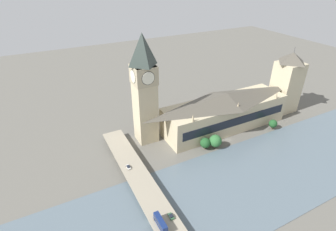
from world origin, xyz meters
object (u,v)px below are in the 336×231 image
(road_bridge, at_px, (159,212))
(car_southbound_lead, at_px, (128,167))
(parliament_hall, at_px, (225,111))
(victoria_tower, at_px, (287,82))
(car_northbound_mid, at_px, (171,216))
(clock_tower, at_px, (144,88))
(double_decker_bus_lead, at_px, (161,223))

(road_bridge, xyz_separation_m, car_southbound_lead, (36.51, 2.63, 1.56))
(parliament_hall, xyz_separation_m, car_southbound_lead, (-16.90, 82.91, -8.47))
(victoria_tower, distance_m, car_northbound_mid, 151.56)
(clock_tower, bearing_deg, road_bridge, 161.95)
(double_decker_bus_lead, distance_m, car_southbound_lead, 44.49)
(parliament_hall, distance_m, road_bridge, 96.94)
(clock_tower, bearing_deg, parliament_hall, -101.58)
(road_bridge, distance_m, car_northbound_mid, 6.78)
(car_southbound_lead, bearing_deg, road_bridge, -175.88)
(car_northbound_mid, bearing_deg, car_southbound_lead, 8.14)
(road_bridge, xyz_separation_m, car_northbound_mid, (-5.65, -3.40, 1.59))
(clock_tower, bearing_deg, car_southbound_lead, 140.41)
(clock_tower, relative_size, victoria_tower, 1.38)
(road_bridge, bearing_deg, car_northbound_mid, -148.97)
(clock_tower, height_order, road_bridge, clock_tower)
(double_decker_bus_lead, distance_m, car_northbound_mid, 7.26)
(car_southbound_lead, bearing_deg, clock_tower, -39.59)
(clock_tower, height_order, victoria_tower, clock_tower)
(double_decker_bus_lead, height_order, car_southbound_lead, double_decker_bus_lead)
(road_bridge, height_order, car_southbound_lead, car_southbound_lead)
(double_decker_bus_lead, bearing_deg, car_southbound_lead, -0.75)
(clock_tower, relative_size, double_decker_bus_lead, 7.23)
(road_bridge, xyz_separation_m, double_decker_bus_lead, (-7.94, 3.21, 3.54))
(clock_tower, distance_m, double_decker_bus_lead, 83.74)
(double_decker_bus_lead, bearing_deg, road_bridge, -22.04)
(double_decker_bus_lead, bearing_deg, victoria_tower, -67.03)
(victoria_tower, bearing_deg, double_decker_bus_lead, 112.97)
(parliament_hall, bearing_deg, double_decker_bus_lead, 126.31)
(parliament_hall, bearing_deg, car_southbound_lead, 101.52)
(victoria_tower, xyz_separation_m, car_southbound_lead, (-16.96, 144.25, -19.37))
(parliament_hall, relative_size, double_decker_bus_lead, 9.35)
(car_northbound_mid, xyz_separation_m, car_southbound_lead, (42.15, 6.03, -0.03))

